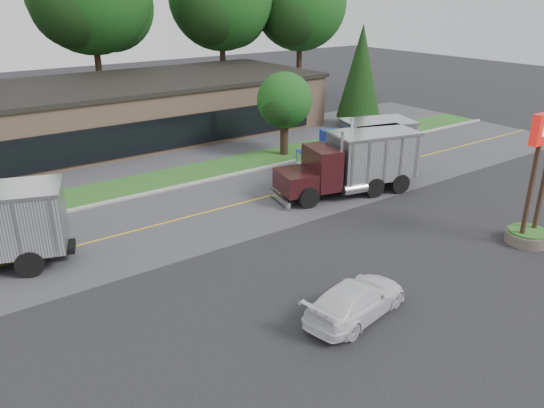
{
  "coord_description": "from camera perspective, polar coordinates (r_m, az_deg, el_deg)",
  "views": [
    {
      "loc": [
        -11.44,
        -13.25,
        10.54
      ],
      "look_at": [
        1.28,
        4.35,
        1.8
      ],
      "focal_mm": 35.0,
      "sensor_mm": 36.0,
      "label": 1
    }
  ],
  "objects": [
    {
      "name": "rally_car",
      "position": [
        18.82,
        9.05,
        -10.11
      ],
      "size": [
        4.67,
        2.59,
        1.28
      ],
      "primitive_type": "imported",
      "rotation": [
        0.0,
        0.0,
        1.76
      ],
      "color": "silver",
      "rests_on": "ground"
    },
    {
      "name": "dump_truck_blue",
      "position": [
        32.53,
        9.69,
        6.02
      ],
      "size": [
        7.26,
        4.57,
        3.36
      ],
      "rotation": [
        0.0,
        0.0,
        2.82
      ],
      "color": "black",
      "rests_on": "ground"
    },
    {
      "name": "tree_far_e",
      "position": [
        56.89,
        3.08,
        20.3
      ],
      "size": [
        9.83,
        9.25,
        14.02
      ],
      "color": "#382619",
      "rests_on": "ground"
    },
    {
      "name": "far_parking",
      "position": [
        36.7,
        -16.18,
        4.36
      ],
      "size": [
        60.0,
        7.0,
        0.02
      ],
      "primitive_type": "cube",
      "color": "#59595E",
      "rests_on": "ground"
    },
    {
      "name": "tree_far_d",
      "position": [
        53.97,
        -5.44,
        20.78
      ],
      "size": [
        10.48,
        9.86,
        14.95
      ],
      "color": "#382619",
      "rests_on": "ground"
    },
    {
      "name": "strip_mall",
      "position": [
        42.35,
        -16.81,
        9.38
      ],
      "size": [
        32.0,
        12.0,
        4.0
      ],
      "primitive_type": "cube",
      "color": "tan",
      "rests_on": "ground"
    },
    {
      "name": "center_line",
      "position": [
        27.14,
        -7.95,
        -1.14
      ],
      "size": [
        60.0,
        0.12,
        0.01
      ],
      "primitive_type": "cube",
      "color": "gold",
      "rests_on": "ground"
    },
    {
      "name": "dump_truck_maroon",
      "position": [
        29.7,
        8.92,
        4.55
      ],
      "size": [
        8.3,
        4.26,
        3.36
      ],
      "rotation": [
        0.0,
        0.0,
        2.91
      ],
      "color": "black",
      "rests_on": "ground"
    },
    {
      "name": "ground",
      "position": [
        20.43,
        4.31,
        -9.2
      ],
      "size": [
        140.0,
        140.0,
        0.0
      ],
      "primitive_type": "plane",
      "color": "#2E2E33",
      "rests_on": "ground"
    },
    {
      "name": "road",
      "position": [
        27.14,
        -7.95,
        -1.14
      ],
      "size": [
        60.0,
        8.0,
        0.02
      ],
      "primitive_type": "cube",
      "color": "#59595E",
      "rests_on": "ground"
    },
    {
      "name": "tree_verge",
      "position": [
        36.21,
        1.38,
        10.84
      ],
      "size": [
        3.95,
        3.72,
        5.63
      ],
      "color": "#382619",
      "rests_on": "ground"
    },
    {
      "name": "evergreen_right",
      "position": [
        44.73,
        9.53,
        13.91
      ],
      "size": [
        3.62,
        3.62,
        8.23
      ],
      "color": "#382619",
      "rests_on": "ground"
    },
    {
      "name": "bilo_sign",
      "position": [
        25.87,
        26.37,
        0.33
      ],
      "size": [
        2.2,
        1.9,
        5.95
      ],
      "color": "#6B6054",
      "rests_on": "ground"
    },
    {
      "name": "curb",
      "position": [
        30.68,
        -11.69,
        1.36
      ],
      "size": [
        60.0,
        0.3,
        0.12
      ],
      "primitive_type": "cube",
      "color": "#9E9E99",
      "rests_on": "ground"
    },
    {
      "name": "grass_verge",
      "position": [
        32.25,
        -13.04,
        2.27
      ],
      "size": [
        60.0,
        3.4,
        0.03
      ],
      "primitive_type": "cube",
      "color": "#2B6322",
      "rests_on": "ground"
    }
  ]
}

